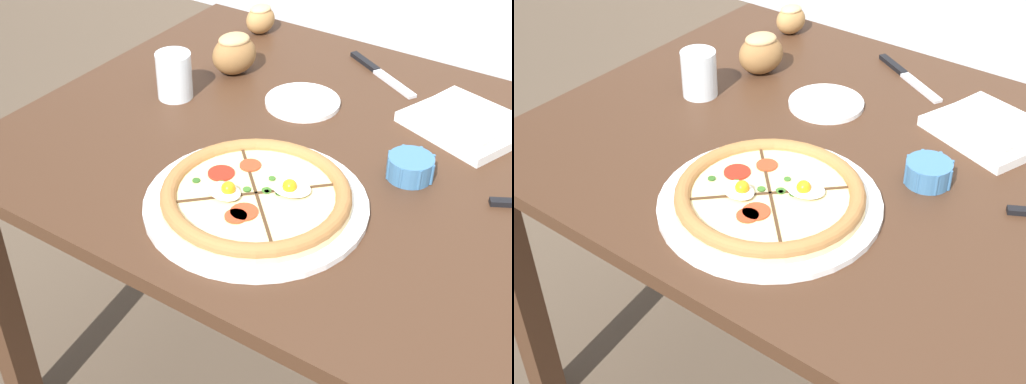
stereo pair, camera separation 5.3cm
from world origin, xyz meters
TOP-DOWN VIEW (x-y plane):
  - dining_table at (0.00, 0.00)m, footprint 1.23×0.92m
  - pizza at (-0.03, -0.22)m, footprint 0.37×0.37m
  - ramekin_bowl at (0.14, 0.00)m, footprint 0.09×0.09m
  - napkin_folded at (0.17, 0.21)m, footprint 0.26×0.24m
  - bread_piece_near at (-0.41, 0.37)m, footprint 0.07×0.09m
  - bread_piece_mid at (-0.34, 0.16)m, footprint 0.11×0.12m
  - knife_spare at (-0.07, 0.33)m, footprint 0.21×0.13m
  - water_glass at (-0.38, 0.00)m, footprint 0.07×0.07m
  - side_saucer at (-0.14, 0.12)m, footprint 0.15×0.15m

SIDE VIEW (x-z plane):
  - dining_table at x=0.00m, z-range 0.26..0.99m
  - knife_spare at x=-0.07m, z-range 0.72..0.73m
  - side_saucer at x=-0.14m, z-range 0.72..0.73m
  - napkin_folded at x=0.17m, z-range 0.72..0.76m
  - pizza at x=-0.03m, z-range 0.71..0.77m
  - ramekin_bowl at x=0.14m, z-range 0.72..0.76m
  - bread_piece_near at x=-0.41m, z-range 0.72..0.79m
  - water_glass at x=-0.38m, z-range 0.72..0.81m
  - bread_piece_mid at x=-0.34m, z-range 0.72..0.82m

